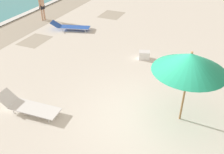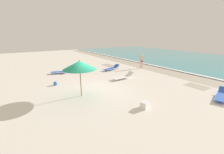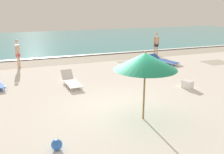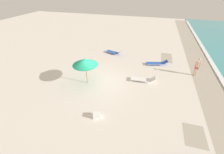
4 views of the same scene
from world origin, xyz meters
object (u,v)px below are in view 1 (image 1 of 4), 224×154
at_px(sun_lounger_near_water_left, 70,27).
at_px(cooler_box, 144,55).
at_px(beachgoer_wading_adult, 42,4).
at_px(sun_lounger_near_water_right, 29,106).
at_px(beach_umbrella, 190,63).

xyz_separation_m(sun_lounger_near_water_left, cooler_box, (-1.79, -4.97, -0.02)).
xyz_separation_m(sun_lounger_near_water_left, beachgoer_wading_adult, (0.81, 2.47, 0.80)).
relative_size(sun_lounger_near_water_right, beachgoer_wading_adult, 1.22).
bearing_deg(sun_lounger_near_water_left, beachgoer_wading_adult, 55.74).
xyz_separation_m(beach_umbrella, sun_lounger_near_water_right, (-1.58, 4.67, -1.84)).
distance_m(sun_lounger_near_water_left, sun_lounger_near_water_right, 7.33).
bearing_deg(sun_lounger_near_water_right, sun_lounger_near_water_left, 17.02).
bearing_deg(cooler_box, beach_umbrella, -74.93).
height_order(beach_umbrella, sun_lounger_near_water_right, beach_umbrella).
bearing_deg(beach_umbrella, beachgoer_wading_adult, 57.76).
xyz_separation_m(beach_umbrella, sun_lounger_near_water_left, (5.30, 7.21, -1.85)).
height_order(sun_lounger_near_water_left, sun_lounger_near_water_right, sun_lounger_near_water_right).
xyz_separation_m(sun_lounger_near_water_right, beachgoer_wading_adult, (7.68, 5.02, 0.79)).
height_order(beach_umbrella, beachgoer_wading_adult, beach_umbrella).
xyz_separation_m(beachgoer_wading_adult, cooler_box, (-2.60, -7.45, -0.81)).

